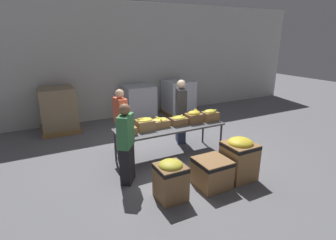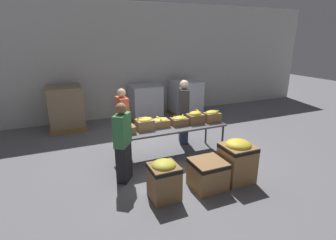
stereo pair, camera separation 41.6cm
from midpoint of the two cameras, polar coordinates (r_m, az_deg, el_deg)
ground_plane at (r=6.55m, az=-1.44°, el=-7.89°), size 30.00×30.00×0.00m
wall_back at (r=9.59m, az=-12.06°, el=12.32°), size 16.00×0.08×4.00m
sorting_table at (r=6.27m, az=-1.49°, el=-1.75°), size 2.62×0.90×0.79m
banana_box_0 at (r=5.79m, az=-11.00°, el=-2.10°), size 0.38×0.32×0.24m
banana_box_1 at (r=5.99m, az=-7.02°, el=-0.85°), size 0.39×0.32×0.29m
banana_box_2 at (r=6.18m, az=-3.61°, el=-0.53°), size 0.38×0.32×0.24m
banana_box_3 at (r=6.31m, az=0.46°, el=-0.07°), size 0.38×0.30×0.24m
banana_box_4 at (r=6.47m, az=3.86°, el=0.73°), size 0.38×0.32×0.31m
banana_box_5 at (r=6.67m, az=7.41°, el=1.09°), size 0.41×0.28×0.29m
volunteer_0 at (r=5.23m, az=-11.34°, el=-5.31°), size 0.44×0.48×1.64m
volunteer_1 at (r=7.13m, az=1.15°, el=1.72°), size 0.38×0.52×1.75m
volunteer_2 at (r=6.65m, az=-11.95°, el=-0.39°), size 0.25×0.45×1.63m
donation_bin_0 at (r=4.80m, az=-1.97°, el=-12.67°), size 0.51×0.51×0.76m
donation_bin_1 at (r=5.25m, az=7.25°, el=-11.13°), size 0.62×0.62×0.57m
donation_bin_2 at (r=5.56m, az=13.16°, el=-7.91°), size 0.60×0.60×0.89m
pallet_stack_0 at (r=8.81m, az=-24.05°, el=1.95°), size 1.11×1.11×1.37m
pallet_stack_1 at (r=9.32m, az=-7.78°, el=3.65°), size 1.11×1.11×1.22m
pallet_stack_2 at (r=9.91m, az=1.09°, el=4.81°), size 1.08×1.08×1.28m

